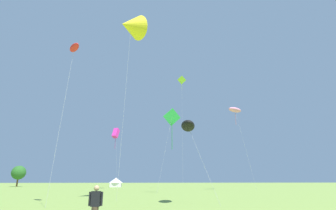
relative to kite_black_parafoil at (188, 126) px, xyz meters
name	(u,v)px	position (x,y,z in m)	size (l,w,h in m)	color
kite_black_parafoil	(188,126)	(0.00, 0.00, 0.00)	(3.04, 3.65, 7.21)	black
kite_pink_parafoil	(235,110)	(15.88, 29.50, 9.90)	(4.44, 3.76, 17.22)	pink
kite_yellow_delta	(131,26)	(-5.81, 3.99, 12.70)	(4.33, 4.31, 21.15)	yellow
kite_magenta_box	(116,133)	(-10.60, 41.55, 6.44)	(2.21, 2.91, 14.46)	#E02DA3
kite_red_parafoil	(74,48)	(-10.84, 0.01, 7.36)	(1.65, 2.95, 14.42)	red
kite_green_diamond	(172,119)	(0.72, 18.46, 5.00)	(3.99, 1.94, 13.46)	green
kite_lime_diamond	(182,82)	(5.52, 37.28, 19.06)	(2.25, 2.34, 27.38)	#99DB2D
person_spectator	(95,208)	(-5.99, -11.45, -5.85)	(0.57, 0.28, 1.73)	#473828
festival_tent_left	(116,182)	(-11.20, 56.10, -5.26)	(3.97, 3.97, 2.58)	white
tree_distant_right	(19,173)	(-41.61, 63.68, -2.55)	(4.19, 4.19, 6.25)	brown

